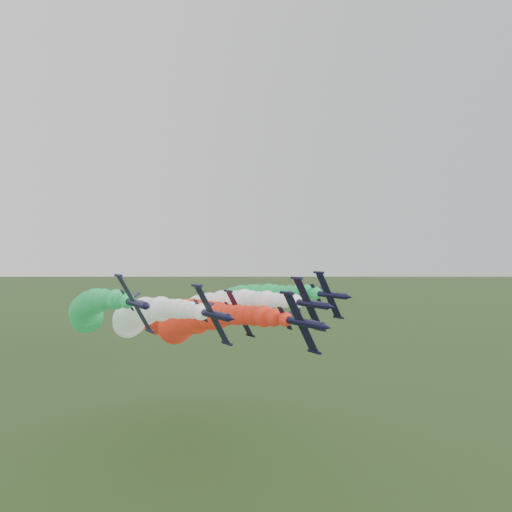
% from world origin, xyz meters
% --- Properties ---
extents(jet_lead, '(18.00, 81.95, 20.56)m').
position_xyz_m(jet_lead, '(8.84, 36.35, 35.86)').
color(jet_lead, black).
rests_on(jet_lead, ground).
extents(jet_inner_left, '(17.55, 81.50, 20.11)m').
position_xyz_m(jet_inner_left, '(-1.86, 44.11, 37.11)').
color(jet_inner_left, black).
rests_on(jet_inner_left, ground).
extents(jet_inner_right, '(17.93, 81.87, 20.48)m').
position_xyz_m(jet_inner_right, '(17.27, 43.91, 37.68)').
color(jet_inner_right, black).
rests_on(jet_inner_right, ground).
extents(jet_outer_left, '(18.14, 82.09, 20.70)m').
position_xyz_m(jet_outer_left, '(-10.55, 55.52, 38.27)').
color(jet_outer_left, black).
rests_on(jet_outer_left, ground).
extents(jet_outer_right, '(17.43, 81.38, 19.99)m').
position_xyz_m(jet_outer_right, '(29.22, 52.26, 38.02)').
color(jet_outer_right, black).
rests_on(jet_outer_right, ground).
extents(jet_trail, '(17.85, 81.80, 20.41)m').
position_xyz_m(jet_trail, '(14.09, 62.57, 34.15)').
color(jet_trail, black).
rests_on(jet_trail, ground).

